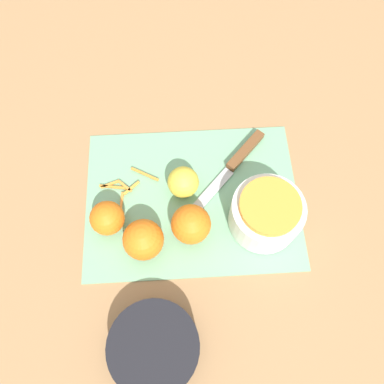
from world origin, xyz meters
name	(u,v)px	position (x,y,z in m)	size (l,w,h in m)	color
ground_plane	(192,199)	(0.00, 0.00, 0.00)	(4.00, 4.00, 0.00)	#9E754C
cutting_board	(192,198)	(0.00, 0.00, 0.00)	(0.44, 0.33, 0.01)	#75AD84
bowl_speckled	(266,213)	(-0.14, 0.06, 0.05)	(0.14, 0.14, 0.09)	silver
bowl_dark	(154,347)	(0.08, 0.29, 0.03)	(0.16, 0.16, 0.05)	black
knife	(237,160)	(-0.10, -0.08, 0.01)	(0.20, 0.21, 0.02)	brown
orange_left	(107,218)	(0.17, 0.05, 0.04)	(0.07, 0.07, 0.07)	orange
orange_right	(143,240)	(0.10, 0.10, 0.05)	(0.08, 0.08, 0.08)	orange
orange_back	(191,224)	(0.01, 0.07, 0.04)	(0.08, 0.08, 0.08)	orange
lemon	(183,182)	(0.02, -0.02, 0.04)	(0.06, 0.06, 0.06)	gold
peel_pile	(126,186)	(0.14, -0.03, 0.01)	(0.13, 0.10, 0.01)	orange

